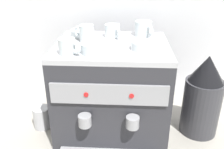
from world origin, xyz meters
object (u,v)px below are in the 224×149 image
ceramic_bowl_1 (143,46)px  ceramic_bowl_2 (94,48)px  ceramic_cup_2 (68,46)px  ceramic_bowl_0 (83,33)px  coffee_grinder (203,97)px  ceramic_cup_1 (113,31)px  ceramic_cup_3 (86,33)px  milk_pitcher (42,117)px  espresso_machine (112,87)px  ceramic_cup_0 (144,29)px

ceramic_bowl_1 → ceramic_bowl_2: bearing=-164.8°
ceramic_cup_2 → ceramic_bowl_1: 0.32m
ceramic_bowl_0 → coffee_grinder: (0.60, -0.16, -0.27)m
ceramic_bowl_2 → ceramic_cup_1: bearing=74.3°
ceramic_bowl_0 → ceramic_cup_1: bearing=-5.6°
ceramic_cup_1 → ceramic_bowl_0: ceramic_cup_1 is taller
ceramic_bowl_1 → coffee_grinder: 0.41m
ceramic_cup_2 → ceramic_cup_3: bearing=74.9°
ceramic_cup_2 → ceramic_bowl_2: 0.11m
ceramic_bowl_0 → ceramic_cup_3: bearing=-71.2°
ceramic_cup_2 → coffee_grinder: (0.62, 0.12, -0.29)m
ceramic_bowl_0 → milk_pitcher: ceramic_bowl_0 is taller
espresso_machine → ceramic_cup_3: 0.30m
ceramic_cup_1 → ceramic_cup_3: bearing=-146.4°
ceramic_cup_1 → ceramic_cup_2: size_ratio=1.01×
ceramic_cup_0 → ceramic_cup_3: size_ratio=1.13×
ceramic_cup_3 → coffee_grinder: bearing=-6.1°
coffee_grinder → ceramic_cup_2: bearing=-169.4°
ceramic_bowl_0 → coffee_grinder: 0.68m
ceramic_cup_3 → ceramic_bowl_2: bearing=-70.3°
ceramic_cup_0 → ceramic_bowl_2: 0.34m
ceramic_bowl_2 → milk_pitcher: 0.51m
ceramic_cup_0 → ceramic_bowl_1: ceramic_cup_0 is taller
ceramic_bowl_0 → milk_pitcher: (-0.20, -0.17, -0.41)m
ceramic_bowl_1 → ceramic_bowl_0: bearing=146.8°
ceramic_cup_2 → ceramic_bowl_2: ceramic_cup_2 is taller
espresso_machine → ceramic_cup_3: (-0.13, 0.03, 0.27)m
ceramic_bowl_0 → ceramic_bowl_2: 0.27m
ceramic_bowl_2 → espresso_machine: bearing=59.9°
ceramic_bowl_1 → ceramic_cup_2: bearing=-165.9°
ceramic_bowl_1 → milk_pitcher: bearing=177.6°
ceramic_bowl_0 → coffee_grinder: bearing=-14.7°
espresso_machine → coffee_grinder: 0.44m
coffee_grinder → milk_pitcher: size_ratio=3.54×
ceramic_cup_0 → ceramic_cup_2: bearing=-138.9°
espresso_machine → milk_pitcher: 0.40m
ceramic_cup_2 → coffee_grinder: size_ratio=0.24×
ceramic_cup_2 → ceramic_bowl_0: ceramic_cup_2 is taller
milk_pitcher → ceramic_cup_0: bearing=19.6°
ceramic_cup_3 → ceramic_bowl_1: bearing=-20.4°
ceramic_bowl_1 → coffee_grinder: bearing=7.0°
ceramic_cup_1 → ceramic_bowl_1: 0.23m
ceramic_cup_3 → milk_pitcher: bearing=-161.9°
ceramic_cup_0 → ceramic_bowl_2: size_ratio=1.07×
ceramic_bowl_0 → milk_pitcher: 0.49m
ceramic_cup_3 → ceramic_bowl_0: ceramic_cup_3 is taller
ceramic_cup_3 → coffee_grinder: 0.64m
ceramic_bowl_0 → ceramic_bowl_1: 0.36m
ceramic_cup_0 → ceramic_cup_2: ceramic_cup_0 is taller
coffee_grinder → ceramic_bowl_0: bearing=165.3°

